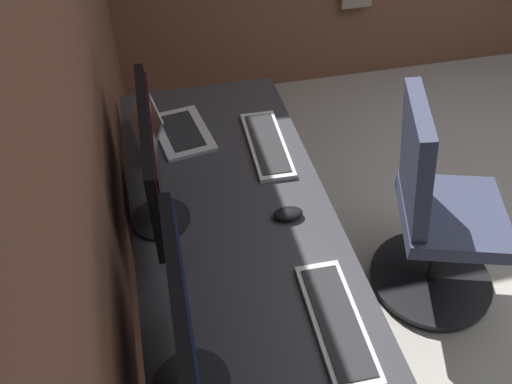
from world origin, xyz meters
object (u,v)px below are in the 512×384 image
object	(u,v)px
keyboard_main	(337,321)
mouse_main	(288,214)
monitor_primary	(152,163)
laptop_leftmost	(168,128)
keyboard_spare	(267,144)
drawer_pedestal	(218,236)
office_chair	(435,216)
monitor_secondary	(185,330)

from	to	relation	value
keyboard_main	mouse_main	distance (m)	0.44
keyboard_main	monitor_primary	bearing A→B (deg)	40.22
mouse_main	laptop_leftmost	bearing A→B (deg)	32.63
monitor_primary	keyboard_spare	distance (m)	0.60
drawer_pedestal	monitor_primary	bearing A→B (deg)	135.35
laptop_leftmost	keyboard_main	size ratio (longest dim) A/B	0.84
drawer_pedestal	office_chair	bearing A→B (deg)	-102.08
monitor_primary	keyboard_main	world-z (taller)	monitor_primary
keyboard_main	mouse_main	xyz separation A→B (m)	(0.44, 0.02, 0.01)
laptop_leftmost	keyboard_spare	xyz separation A→B (m)	(-0.15, -0.37, -0.04)
mouse_main	keyboard_spare	bearing A→B (deg)	-3.56
monitor_primary	office_chair	size ratio (longest dim) A/B	0.59
monitor_primary	keyboard_main	distance (m)	0.73
monitor_secondary	keyboard_main	xyz separation A→B (m)	(0.09, -0.43, -0.25)
drawer_pedestal	monitor_secondary	bearing A→B (deg)	166.66
office_chair	laptop_leftmost	bearing A→B (deg)	67.39
keyboard_spare	office_chair	size ratio (longest dim) A/B	0.44
monitor_primary	mouse_main	bearing A→B (deg)	-101.57
keyboard_main	laptop_leftmost	bearing A→B (deg)	20.59
monitor_primary	laptop_leftmost	size ratio (longest dim) A/B	1.61
monitor_primary	laptop_leftmost	distance (m)	0.51
keyboard_spare	mouse_main	world-z (taller)	mouse_main
monitor_secondary	office_chair	size ratio (longest dim) A/B	0.54
monitor_secondary	keyboard_spare	bearing A→B (deg)	-24.98
monitor_secondary	keyboard_spare	world-z (taller)	monitor_secondary
mouse_main	drawer_pedestal	bearing A→B (deg)	34.24
drawer_pedestal	laptop_leftmost	bearing A→B (deg)	30.46
monitor_primary	drawer_pedestal	bearing A→B (deg)	-44.65
drawer_pedestal	monitor_primary	xyz separation A→B (m)	(-0.22, 0.22, 0.64)
laptop_leftmost	monitor_primary	bearing A→B (deg)	170.55
monitor_primary	mouse_main	distance (m)	0.49
drawer_pedestal	keyboard_spare	distance (m)	0.47
keyboard_spare	monitor_secondary	bearing A→B (deg)	155.02
drawer_pedestal	mouse_main	size ratio (longest dim) A/B	6.68
keyboard_main	office_chair	bearing A→B (deg)	-49.86
mouse_main	office_chair	world-z (taller)	office_chair
laptop_leftmost	mouse_main	bearing A→B (deg)	-147.37
monitor_secondary	laptop_leftmost	xyz separation A→B (m)	(1.07, -0.06, -0.22)
monitor_secondary	mouse_main	xyz separation A→B (m)	(0.53, -0.41, -0.25)
mouse_main	office_chair	distance (m)	0.75
monitor_primary	keyboard_spare	xyz separation A→B (m)	(0.31, -0.45, -0.25)
monitor_primary	monitor_secondary	bearing A→B (deg)	-178.35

